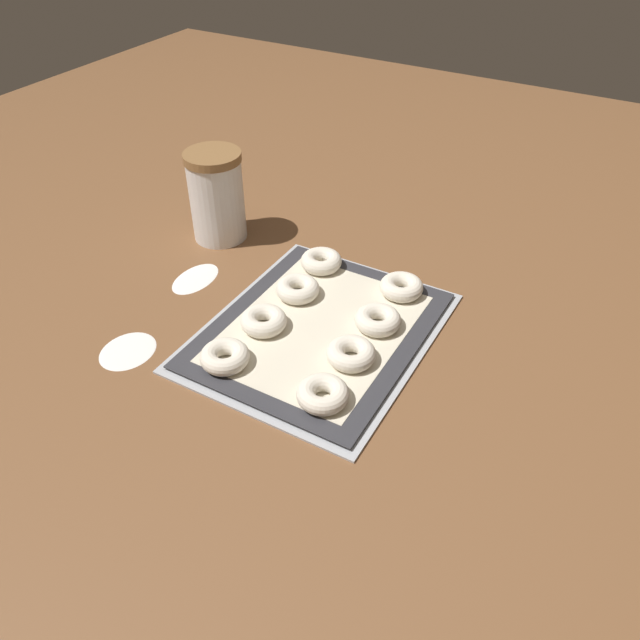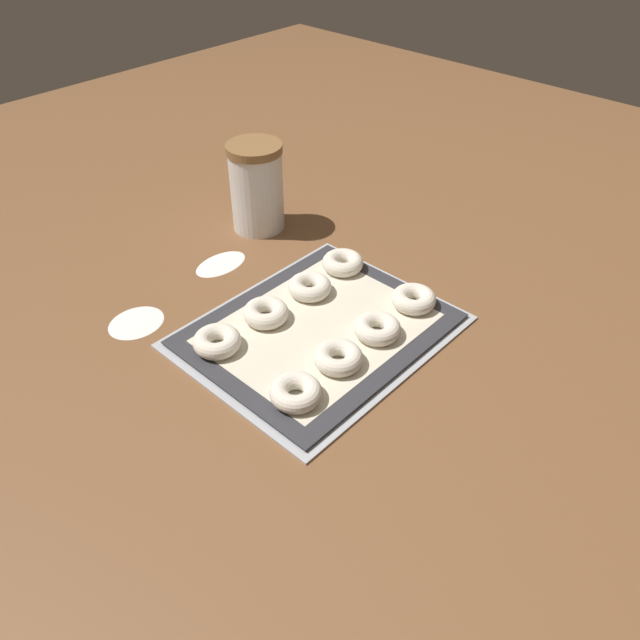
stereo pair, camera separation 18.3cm
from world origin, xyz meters
TOP-DOWN VIEW (x-y plane):
  - ground_plane at (0.00, 0.00)m, footprint 2.80×2.80m
  - baking_tray at (0.00, -0.01)m, footprint 0.42×0.35m
  - baking_mat at (0.00, -0.01)m, footprint 0.40×0.32m
  - bagel_front_far_left at (-0.14, -0.10)m, footprint 0.08×0.08m
  - bagel_front_mid_left at (-0.04, -0.10)m, footprint 0.08×0.08m
  - bagel_front_mid_right at (0.05, -0.10)m, footprint 0.08×0.08m
  - bagel_front_far_right at (0.15, -0.09)m, footprint 0.08×0.08m
  - bagel_back_far_left at (-0.15, 0.07)m, footprint 0.08×0.08m
  - bagel_back_mid_left at (-0.04, 0.06)m, footprint 0.08×0.08m
  - bagel_back_mid_right at (0.06, 0.06)m, footprint 0.08×0.08m
  - bagel_back_far_right at (0.16, 0.07)m, footprint 0.08×0.08m
  - flour_canister at (0.17, 0.31)m, footprint 0.11×0.11m
  - flour_patch_near at (0.02, 0.26)m, footprint 0.11×0.07m
  - flour_patch_far at (-0.19, 0.23)m, footprint 0.10×0.08m

SIDE VIEW (x-z plane):
  - ground_plane at x=0.00m, z-range 0.00..0.00m
  - flour_patch_near at x=0.02m, z-range 0.00..0.00m
  - flour_patch_far at x=-0.19m, z-range 0.00..0.00m
  - baking_tray at x=0.00m, z-range 0.00..0.01m
  - baking_mat at x=0.00m, z-range 0.01..0.01m
  - bagel_front_far_left at x=-0.14m, z-range 0.01..0.04m
  - bagel_front_mid_left at x=-0.04m, z-range 0.01..0.04m
  - bagel_front_mid_right at x=0.05m, z-range 0.01..0.04m
  - bagel_front_far_right at x=0.15m, z-range 0.01..0.04m
  - bagel_back_far_left at x=-0.15m, z-range 0.01..0.04m
  - bagel_back_mid_left at x=-0.04m, z-range 0.01..0.04m
  - bagel_back_mid_right at x=0.06m, z-range 0.01..0.04m
  - bagel_back_far_right at x=0.16m, z-range 0.01..0.04m
  - flour_canister at x=0.17m, z-range 0.00..0.18m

